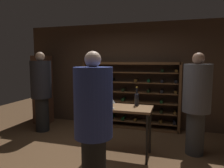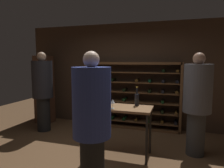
% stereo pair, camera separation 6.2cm
% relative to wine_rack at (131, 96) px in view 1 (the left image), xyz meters
% --- Properties ---
extents(ground_plane, '(10.33, 10.33, 0.00)m').
position_rel_wine_rack_xyz_m(ground_plane, '(-0.17, -1.95, -0.83)').
color(ground_plane, brown).
extents(back_wall, '(5.62, 0.10, 2.70)m').
position_rel_wine_rack_xyz_m(back_wall, '(-0.17, 0.21, 0.52)').
color(back_wall, '#3D2B1E').
rests_on(back_wall, ground).
extents(wine_rack, '(2.49, 0.32, 1.70)m').
position_rel_wine_rack_xyz_m(wine_rack, '(0.00, 0.00, 0.00)').
color(wine_rack, brown).
rests_on(wine_rack, ground).
extents(tasting_table, '(1.09, 0.56, 0.90)m').
position_rel_wine_rack_xyz_m(tasting_table, '(0.15, -1.59, -0.04)').
color(tasting_table, brown).
rests_on(tasting_table, ground).
extents(person_host_in_suit, '(0.49, 0.49, 1.94)m').
position_rel_wine_rack_xyz_m(person_host_in_suit, '(-2.04, -0.87, 0.24)').
color(person_host_in_suit, black).
rests_on(person_host_in_suit, ground).
extents(person_bystander_dark_jacket, '(0.49, 0.49, 1.88)m').
position_rel_wine_rack_xyz_m(person_bystander_dark_jacket, '(1.45, -1.16, 0.20)').
color(person_bystander_dark_jacket, '#323232').
rests_on(person_bystander_dark_jacket, ground).
extents(person_guest_blue_shirt, '(0.48, 0.48, 1.84)m').
position_rel_wine_rack_xyz_m(person_guest_blue_shirt, '(0.10, -2.82, 0.19)').
color(person_guest_blue_shirt, black).
rests_on(person_guest_blue_shirt, ground).
extents(display_cabinet, '(0.44, 0.36, 1.87)m').
position_rel_wine_rack_xyz_m(display_cabinet, '(-2.44, -0.27, 0.11)').
color(display_cabinet, '#4C2D1E').
rests_on(display_cabinet, ground).
extents(wine_bottle_red_label, '(0.09, 0.09, 0.35)m').
position_rel_wine_rack_xyz_m(wine_bottle_red_label, '(0.39, -1.40, 0.20)').
color(wine_bottle_red_label, black).
rests_on(wine_bottle_red_label, tasting_table).
extents(wine_bottle_amber_reserve, '(0.09, 0.09, 0.35)m').
position_rel_wine_rack_xyz_m(wine_bottle_amber_reserve, '(-0.07, -1.77, 0.21)').
color(wine_bottle_amber_reserve, black).
rests_on(wine_bottle_amber_reserve, tasting_table).
extents(wine_glass_stemmed_left, '(0.08, 0.08, 0.16)m').
position_rel_wine_rack_xyz_m(wine_glass_stemmed_left, '(0.04, -1.76, 0.20)').
color(wine_glass_stemmed_left, silver).
rests_on(wine_glass_stemmed_left, tasting_table).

